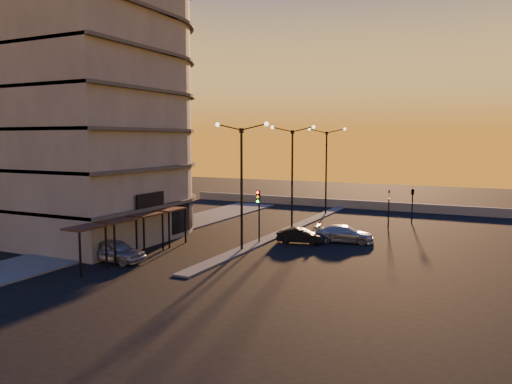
% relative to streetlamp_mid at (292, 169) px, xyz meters
% --- Properties ---
extents(ground, '(120.00, 120.00, 0.00)m').
position_rel_streetlamp_mid_xyz_m(ground, '(0.00, -10.00, -5.59)').
color(ground, black).
rests_on(ground, ground).
extents(sidewalk_west, '(5.00, 40.00, 0.12)m').
position_rel_streetlamp_mid_xyz_m(sidewalk_west, '(-10.50, -6.00, -5.53)').
color(sidewalk_west, '#4E4E4B').
rests_on(sidewalk_west, ground).
extents(median, '(1.20, 36.00, 0.12)m').
position_rel_streetlamp_mid_xyz_m(median, '(0.00, 0.00, -5.53)').
color(median, '#4E4E4B').
rests_on(median, ground).
extents(parapet, '(44.00, 0.50, 1.00)m').
position_rel_streetlamp_mid_xyz_m(parapet, '(2.00, 16.00, -5.09)').
color(parapet, slate).
rests_on(parapet, ground).
extents(building, '(14.35, 17.08, 25.00)m').
position_rel_streetlamp_mid_xyz_m(building, '(-14.00, -9.97, 6.32)').
color(building, slate).
rests_on(building, ground).
extents(streetlamp_near, '(4.32, 0.32, 9.51)m').
position_rel_streetlamp_mid_xyz_m(streetlamp_near, '(0.00, -10.00, 0.00)').
color(streetlamp_near, black).
rests_on(streetlamp_near, ground).
extents(streetlamp_mid, '(4.32, 0.32, 9.51)m').
position_rel_streetlamp_mid_xyz_m(streetlamp_mid, '(0.00, 0.00, 0.00)').
color(streetlamp_mid, black).
rests_on(streetlamp_mid, ground).
extents(streetlamp_far, '(4.32, 0.32, 9.51)m').
position_rel_streetlamp_mid_xyz_m(streetlamp_far, '(0.00, 10.00, 0.00)').
color(streetlamp_far, black).
rests_on(streetlamp_far, ground).
extents(traffic_light_main, '(0.28, 0.44, 4.25)m').
position_rel_streetlamp_mid_xyz_m(traffic_light_main, '(0.00, -7.13, -2.70)').
color(traffic_light_main, black).
rests_on(traffic_light_main, ground).
extents(signal_east_a, '(0.13, 0.16, 3.60)m').
position_rel_streetlamp_mid_xyz_m(signal_east_a, '(8.00, 4.00, -3.66)').
color(signal_east_a, black).
rests_on(signal_east_a, ground).
extents(signal_east_b, '(0.42, 1.99, 3.60)m').
position_rel_streetlamp_mid_xyz_m(signal_east_b, '(9.50, 8.00, -2.49)').
color(signal_east_b, black).
rests_on(signal_east_b, ground).
extents(car_hatchback, '(4.52, 1.85, 1.53)m').
position_rel_streetlamp_mid_xyz_m(car_hatchback, '(-6.24, -16.74, -4.83)').
color(car_hatchback, '#A2A4AA').
rests_on(car_hatchback, ground).
extents(car_sedan, '(3.86, 1.93, 1.22)m').
position_rel_streetlamp_mid_xyz_m(car_sedan, '(2.96, -5.58, -4.98)').
color(car_sedan, black).
rests_on(car_sedan, ground).
extents(car_wagon, '(4.93, 2.59, 1.36)m').
position_rel_streetlamp_mid_xyz_m(car_wagon, '(6.03, -3.61, -4.91)').
color(car_wagon, '#AEB0B6').
rests_on(car_wagon, ground).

